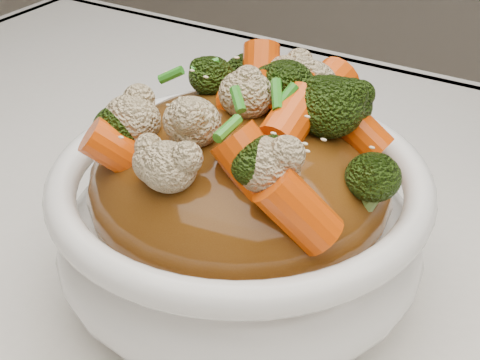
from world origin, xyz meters
The scene contains 8 objects.
tablecloth centered at (0.00, 0.00, 0.73)m, with size 1.20×0.80×0.04m, color white.
bowl centered at (-0.04, -0.01, 0.80)m, with size 0.24×0.24×0.09m, color white, non-canonical shape.
sauce_base centered at (-0.04, -0.01, 0.83)m, with size 0.19×0.19×0.11m, color #5C330F.
carrots centered at (-0.04, -0.01, 0.90)m, with size 0.19×0.19×0.06m, color #E84E07, non-canonical shape.
broccoli centered at (-0.04, -0.01, 0.90)m, with size 0.19×0.19×0.05m, color black, non-canonical shape.
cauliflower centered at (-0.04, -0.01, 0.90)m, with size 0.19×0.19×0.04m, color beige, non-canonical shape.
scallions centered at (-0.04, -0.01, 0.90)m, with size 0.14×0.14×0.02m, color #2B871F, non-canonical shape.
sesame_seeds centered at (-0.04, -0.01, 0.90)m, with size 0.17×0.17×0.01m, color beige, non-canonical shape.
Camera 1 is at (0.15, -0.31, 1.06)m, focal length 50.00 mm.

